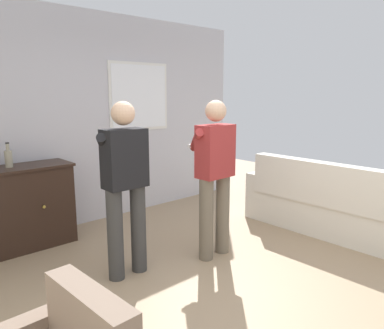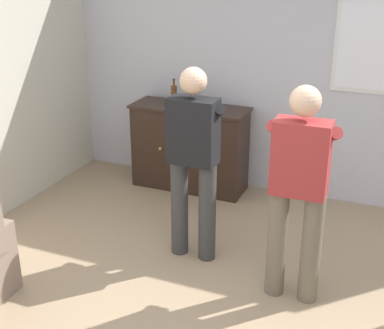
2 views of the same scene
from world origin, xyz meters
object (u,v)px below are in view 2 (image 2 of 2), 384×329
(bottle_liquor_amber, at_px, (191,97))
(person_standing_left, at_px, (194,156))
(sideboard_cabinet, at_px, (190,147))
(person_standing_right, at_px, (299,185))
(bottle_wine_green, at_px, (174,94))

(bottle_liquor_amber, height_order, person_standing_left, person_standing_left)
(sideboard_cabinet, relative_size, person_standing_left, 0.77)
(bottle_liquor_amber, height_order, person_standing_right, person_standing_right)
(bottle_wine_green, distance_m, person_standing_right, 2.41)
(sideboard_cabinet, bearing_deg, bottle_liquor_amber, 78.33)
(sideboard_cabinet, height_order, bottle_wine_green, bottle_wine_green)
(sideboard_cabinet, distance_m, bottle_wine_green, 0.62)
(bottle_wine_green, height_order, bottle_liquor_amber, bottle_wine_green)
(sideboard_cabinet, distance_m, bottle_liquor_amber, 0.58)
(bottle_liquor_amber, bearing_deg, sideboard_cabinet, -101.67)
(sideboard_cabinet, height_order, person_standing_right, person_standing_right)
(bottle_liquor_amber, xyz_separation_m, person_standing_right, (1.54, -1.63, -0.12))
(bottle_liquor_amber, xyz_separation_m, person_standing_left, (0.60, -1.37, -0.12))
(sideboard_cabinet, height_order, bottle_liquor_amber, bottle_liquor_amber)
(bottle_liquor_amber, bearing_deg, bottle_wine_green, 176.52)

